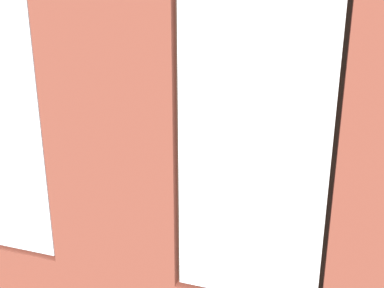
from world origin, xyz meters
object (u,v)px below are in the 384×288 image
at_px(coffee_table, 177,187).
at_px(media_console, 25,184).
at_px(cup_ceramic, 168,178).
at_px(potted_plant_by_left_couch, 360,172).
at_px(candle_jar, 181,184).
at_px(couch_by_window, 124,263).
at_px(potted_plant_foreground_right, 119,134).
at_px(table_plant_small, 205,177).
at_px(tv_flatscreen, 20,145).
at_px(remote_gray, 177,183).
at_px(potted_plant_near_tv, 2,188).
at_px(papasan_chair, 182,144).

xyz_separation_m(coffee_table, media_console, (2.47, 0.40, -0.11)).
distance_m(cup_ceramic, potted_plant_by_left_couch, 3.24).
bearing_deg(candle_jar, couch_by_window, 91.64).
bearing_deg(potted_plant_foreground_right, cup_ceramic, 133.97).
relative_size(table_plant_small, tv_flatscreen, 0.19).
height_order(remote_gray, potted_plant_near_tv, potted_plant_near_tv).
distance_m(candle_jar, potted_plant_near_tv, 2.39).
relative_size(cup_ceramic, potted_plant_near_tv, 0.06).
bearing_deg(remote_gray, media_console, 141.94).
xyz_separation_m(remote_gray, potted_plant_foreground_right, (2.18, -2.17, 0.10)).
distance_m(cup_ceramic, remote_gray, 0.21).
bearing_deg(remote_gray, papasan_chair, 60.99).
relative_size(table_plant_small, potted_plant_near_tv, 0.15).
relative_size(coffee_table, media_console, 1.42).
relative_size(coffee_table, remote_gray, 8.58).
bearing_deg(table_plant_small, remote_gray, 18.72).
bearing_deg(cup_ceramic, candle_jar, 143.78).
xyz_separation_m(cup_ceramic, potted_plant_near_tv, (1.75, 1.45, 0.16)).
bearing_deg(potted_plant_near_tv, coffee_table, -144.98).
bearing_deg(media_console, coffee_table, -170.92).
relative_size(cup_ceramic, table_plant_small, 0.40).
bearing_deg(cup_ceramic, couch_by_window, 99.51).
height_order(couch_by_window, candle_jar, couch_by_window).
distance_m(candle_jar, potted_plant_by_left_couch, 3.10).
bearing_deg(potted_plant_by_left_couch, table_plant_small, 33.14).
relative_size(cup_ceramic, candle_jar, 0.84).
relative_size(coffee_table, potted_plant_foreground_right, 1.13).
distance_m(tv_flatscreen, potted_plant_by_left_couch, 5.55).
bearing_deg(tv_flatscreen, potted_plant_near_tv, 119.56).
xyz_separation_m(table_plant_small, remote_gray, (0.40, 0.14, -0.10)).
height_order(coffee_table, potted_plant_foreground_right, potted_plant_foreground_right).
bearing_deg(cup_ceramic, media_console, 12.12).
height_order(couch_by_window, potted_plant_by_left_couch, couch_by_window).
height_order(media_console, potted_plant_foreground_right, potted_plant_foreground_right).
bearing_deg(table_plant_small, candle_jar, 40.88).
distance_m(couch_by_window, potted_plant_near_tv, 2.20).
xyz_separation_m(couch_by_window, media_console, (2.64, -1.56, -0.05)).
bearing_deg(couch_by_window, remote_gray, -85.27).
height_order(remote_gray, papasan_chair, papasan_chair).
bearing_deg(potted_plant_foreground_right, remote_gray, 135.16).
height_order(papasan_chair, potted_plant_near_tv, potted_plant_near_tv).
bearing_deg(cup_ceramic, coffee_table, 151.96).
distance_m(coffee_table, tv_flatscreen, 2.56).
xyz_separation_m(coffee_table, remote_gray, (0.00, 0.00, 0.06)).
height_order(coffee_table, potted_plant_by_left_couch, potted_plant_by_left_couch).
xyz_separation_m(couch_by_window, coffee_table, (0.16, -1.96, 0.06)).
bearing_deg(coffee_table, candle_jar, 133.19).
distance_m(table_plant_small, media_console, 2.94).
relative_size(coffee_table, candle_jar, 15.08).
distance_m(table_plant_small, tv_flatscreen, 2.95).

